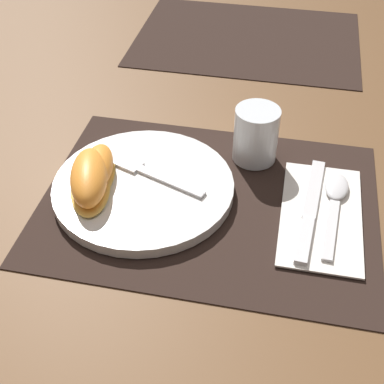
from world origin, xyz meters
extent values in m
plane|color=brown|center=(0.00, 0.00, 0.00)|extent=(3.00, 3.00, 0.00)
cube|color=black|center=(0.00, 0.00, 0.00)|extent=(0.48, 0.35, 0.00)
cube|color=black|center=(-0.01, 0.53, 0.00)|extent=(0.48, 0.35, 0.00)
cylinder|color=white|center=(-0.10, 0.00, 0.01)|extent=(0.26, 0.26, 0.02)
cylinder|color=silver|center=(0.05, 0.11, 0.05)|extent=(0.07, 0.07, 0.09)
cylinder|color=orange|center=(0.05, 0.11, 0.02)|extent=(0.06, 0.06, 0.04)
cube|color=white|center=(0.16, 0.00, 0.01)|extent=(0.11, 0.21, 0.00)
cube|color=silver|center=(0.14, -0.06, 0.01)|extent=(0.02, 0.09, 0.01)
cube|color=silver|center=(0.15, 0.05, 0.01)|extent=(0.03, 0.13, 0.01)
cube|color=silver|center=(0.17, -0.03, 0.01)|extent=(0.02, 0.12, 0.01)
ellipsoid|color=silver|center=(0.18, 0.06, 0.01)|extent=(0.04, 0.06, 0.01)
cube|color=silver|center=(-0.06, 0.01, 0.02)|extent=(0.11, 0.05, 0.00)
cube|color=silver|center=(-0.14, 0.04, 0.02)|extent=(0.07, 0.05, 0.00)
ellipsoid|color=#F7C656|center=(-0.16, 0.00, 0.02)|extent=(0.07, 0.11, 0.01)
ellipsoid|color=orange|center=(-0.16, 0.00, 0.04)|extent=(0.06, 0.11, 0.04)
ellipsoid|color=#F7C656|center=(-0.17, -0.03, 0.02)|extent=(0.09, 0.14, 0.01)
ellipsoid|color=orange|center=(-0.17, -0.03, 0.04)|extent=(0.09, 0.13, 0.05)
camera|label=1|loc=(0.09, -0.56, 0.52)|focal=50.00mm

